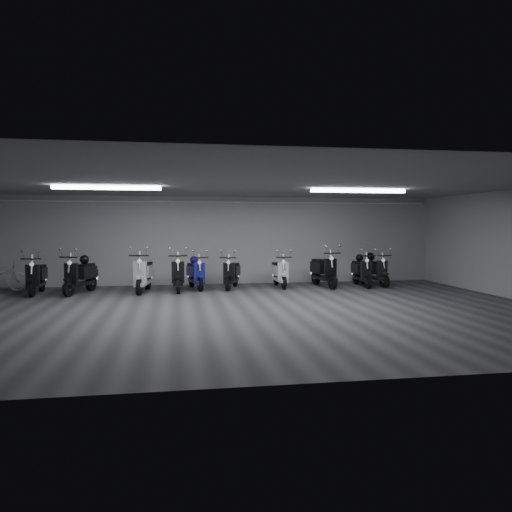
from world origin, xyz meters
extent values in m
cube|color=#3C3C3F|center=(0.00, 0.00, -0.01)|extent=(14.00, 10.00, 0.01)
cube|color=gray|center=(0.00, 0.00, 2.80)|extent=(14.00, 10.00, 0.01)
cube|color=#ACACAF|center=(0.00, 5.00, 1.40)|extent=(14.00, 0.01, 2.80)
cube|color=#ACACAF|center=(0.00, -5.00, 1.40)|extent=(14.00, 0.01, 2.80)
cube|color=white|center=(-3.00, 1.00, 2.74)|extent=(2.40, 0.18, 0.08)
cube|color=white|center=(3.00, 1.00, 2.74)|extent=(2.40, 0.18, 0.08)
cylinder|color=white|center=(0.00, 4.92, 2.62)|extent=(13.60, 0.05, 0.05)
sphere|color=black|center=(4.55, 3.92, 0.89)|extent=(0.28, 0.28, 0.28)
sphere|color=black|center=(-4.00, 3.60, 0.93)|extent=(0.25, 0.25, 0.25)
sphere|color=navy|center=(-0.95, 4.04, 0.86)|extent=(0.23, 0.23, 0.23)
sphere|color=black|center=(4.17, 3.85, 0.87)|extent=(0.23, 0.23, 0.23)
camera|label=1|loc=(-1.48, -10.51, 1.89)|focal=34.08mm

